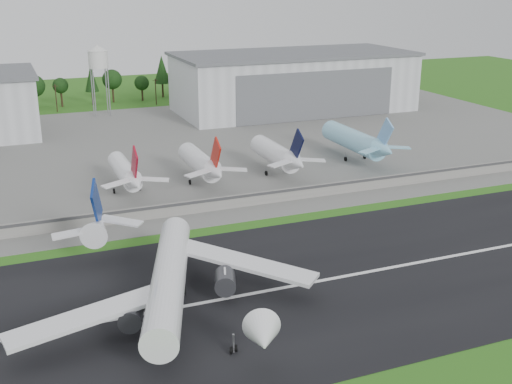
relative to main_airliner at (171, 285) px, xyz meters
name	(u,v)px	position (x,y,z in m)	size (l,w,h in m)	color
ground	(303,313)	(20.93, -9.59, -4.89)	(600.00, 600.00, 0.00)	#2F6417
runway	(280,289)	(20.93, 0.41, -4.84)	(320.00, 60.00, 0.10)	black
runway_centerline	(280,288)	(20.93, 0.41, -4.78)	(220.00, 1.00, 0.02)	white
apron	(148,150)	(20.93, 110.41, -4.84)	(320.00, 150.00, 0.10)	slate
blast_fence	(207,205)	(20.93, 45.40, -3.09)	(240.00, 0.61, 3.50)	gray
hangar_east	(293,82)	(95.93, 155.33, 7.73)	(102.00, 47.00, 25.20)	silver
water_tower	(98,57)	(15.93, 175.41, 19.66)	(8.40, 8.40, 29.40)	#99999E
utility_poles	(108,108)	(20.93, 190.41, -4.89)	(230.00, 3.00, 12.00)	black
treeline	(103,102)	(20.93, 205.41, -4.89)	(320.00, 16.00, 22.00)	black
main_airliner	(171,285)	(0.00, 0.00, 0.00)	(54.43, 57.82, 18.17)	white
parked_jet_red_a	(127,173)	(5.53, 66.92, 0.96)	(7.36, 31.29, 16.34)	white
parked_jet_red_b	(203,164)	(26.82, 66.97, 1.26)	(7.36, 31.29, 16.66)	white
parked_jet_navy	(279,155)	(50.17, 66.99, 1.40)	(7.36, 31.29, 16.81)	white
parked_jet_skyblue	(358,141)	(79.67, 72.03, 1.64)	(7.36, 37.29, 17.11)	#89CFEE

